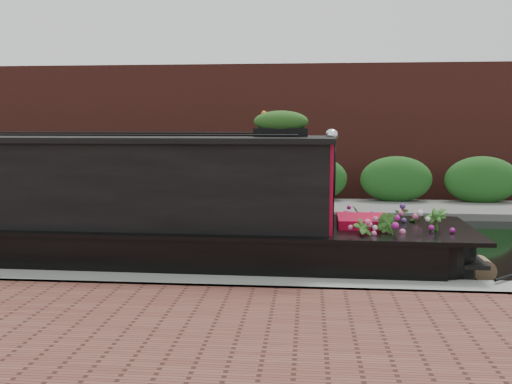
{
  "coord_description": "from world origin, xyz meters",
  "views": [
    {
      "loc": [
        2.05,
        -10.41,
        2.28
      ],
      "look_at": [
        1.14,
        -0.6,
        1.07
      ],
      "focal_mm": 40.0,
      "sensor_mm": 36.0,
      "label": 1
    }
  ],
  "objects": [
    {
      "name": "far_brick_wall",
      "position": [
        0.0,
        7.2,
        0.0
      ],
      "size": [
        40.0,
        1.0,
        8.0
      ],
      "primitive_type": "cube",
      "color": "#5C261F",
      "rests_on": "ground"
    },
    {
      "name": "narrowboat",
      "position": [
        -1.54,
        -2.05,
        0.79
      ],
      "size": [
        11.41,
        2.15,
        2.66
      ],
      "rotation": [
        0.0,
        0.0,
        -0.01
      ],
      "color": "black",
      "rests_on": "ground"
    },
    {
      "name": "rope_fender",
      "position": [
        4.58,
        -2.05,
        0.16
      ],
      "size": [
        0.32,
        0.38,
        0.32
      ],
      "primitive_type": "cylinder",
      "rotation": [
        1.57,
        0.0,
        0.0
      ],
      "color": "#806143",
      "rests_on": "ground"
    },
    {
      "name": "ground",
      "position": [
        0.0,
        0.0,
        0.0
      ],
      "size": [
        80.0,
        80.0,
        0.0
      ],
      "primitive_type": "plane",
      "color": "black",
      "rests_on": "ground"
    },
    {
      "name": "far_hedge",
      "position": [
        0.0,
        5.1,
        0.0
      ],
      "size": [
        40.0,
        1.1,
        2.8
      ],
      "primitive_type": "cube",
      "color": "#21571D",
      "rests_on": "ground"
    },
    {
      "name": "near_bank_coping",
      "position": [
        0.0,
        -3.3,
        0.0
      ],
      "size": [
        40.0,
        0.6,
        0.5
      ],
      "primitive_type": "cube",
      "color": "gray",
      "rests_on": "ground"
    },
    {
      "name": "far_bank_path",
      "position": [
        0.0,
        4.2,
        0.0
      ],
      "size": [
        40.0,
        2.4,
        0.34
      ],
      "primitive_type": "cube",
      "color": "#61615D",
      "rests_on": "ground"
    }
  ]
}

